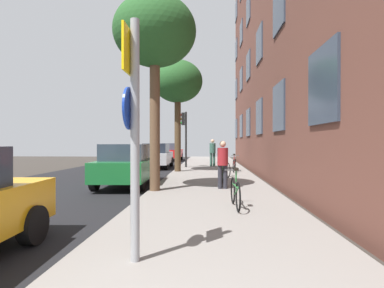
% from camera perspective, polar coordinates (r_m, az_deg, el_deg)
% --- Properties ---
extents(ground_plane, '(41.80, 41.80, 0.00)m').
position_cam_1_polar(ground_plane, '(16.06, -9.11, -5.77)').
color(ground_plane, '#332D28').
extents(road_asphalt, '(7.00, 38.00, 0.01)m').
position_cam_1_polar(road_asphalt, '(16.63, -16.23, -5.55)').
color(road_asphalt, black).
rests_on(road_asphalt, ground).
extents(sidewalk, '(4.20, 38.00, 0.12)m').
position_cam_1_polar(sidewalk, '(15.69, 3.55, -5.69)').
color(sidewalk, gray).
rests_on(sidewalk, ground).
extents(sign_post, '(0.16, 0.60, 3.19)m').
position_cam_1_polar(sign_post, '(4.15, -10.82, 4.14)').
color(sign_post, gray).
rests_on(sign_post, sidewalk).
extents(traffic_light, '(0.43, 0.24, 3.53)m').
position_cam_1_polar(traffic_light, '(19.78, -1.42, 2.75)').
color(traffic_light, black).
rests_on(traffic_light, sidewalk).
extents(tree_near, '(2.71, 2.71, 6.35)m').
position_cam_1_polar(tree_near, '(10.76, -6.89, 19.55)').
color(tree_near, brown).
rests_on(tree_near, sidewalk).
extents(tree_far, '(2.71, 2.71, 6.06)m').
position_cam_1_polar(tree_far, '(17.16, -2.67, 11.22)').
color(tree_far, '#4C3823').
rests_on(tree_far, sidewalk).
extents(bicycle_0, '(0.42, 1.65, 0.97)m').
position_cam_1_polar(bicycle_0, '(7.58, 8.00, -8.76)').
color(bicycle_0, black).
rests_on(bicycle_0, sidewalk).
extents(bicycle_1, '(0.42, 1.70, 0.91)m').
position_cam_1_polar(bicycle_1, '(11.37, 5.62, -5.87)').
color(bicycle_1, black).
rests_on(bicycle_1, sidewalk).
extents(bicycle_2, '(0.55, 1.65, 0.96)m').
position_cam_1_polar(bicycle_2, '(14.39, 6.07, -4.49)').
color(bicycle_2, black).
rests_on(bicycle_2, sidewalk).
extents(bicycle_3, '(0.44, 1.63, 0.97)m').
position_cam_1_polar(bicycle_3, '(16.80, 7.83, -3.80)').
color(bicycle_3, black).
rests_on(bicycle_3, sidewalk).
extents(pedestrian_0, '(0.45, 0.45, 1.63)m').
position_cam_1_polar(pedestrian_0, '(10.55, 5.70, -3.20)').
color(pedestrian_0, '#26262D').
rests_on(pedestrian_0, sidewalk).
extents(pedestrian_1, '(0.49, 0.49, 1.79)m').
position_cam_1_polar(pedestrian_1, '(20.42, 3.82, -1.27)').
color(pedestrian_1, '#33594C').
rests_on(pedestrian_1, sidewalk).
extents(car_1, '(1.97, 4.56, 1.62)m').
position_cam_1_polar(car_1, '(12.32, -11.70, -3.67)').
color(car_1, '#19662D').
rests_on(car_1, road_asphalt).
extents(car_2, '(1.85, 4.45, 1.62)m').
position_cam_1_polar(car_2, '(20.52, -6.50, -2.10)').
color(car_2, '#B7B7BC').
rests_on(car_2, road_asphalt).
extents(car_3, '(1.78, 4.45, 1.62)m').
position_cam_1_polar(car_3, '(28.77, -3.77, -1.42)').
color(car_3, red).
rests_on(car_3, road_asphalt).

